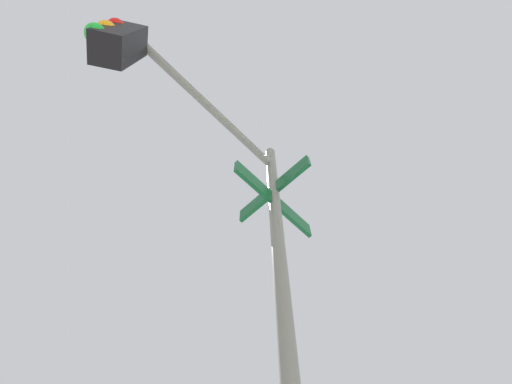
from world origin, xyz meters
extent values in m
cylinder|color=slate|center=(-6.91, -7.09, 2.62)|extent=(0.12, 0.12, 5.24)
cylinder|color=slate|center=(-6.07, -6.53, 4.84)|extent=(1.73, 1.20, 0.09)
cube|color=black|center=(-5.23, -5.97, 4.39)|extent=(0.28, 0.28, 0.80)
sphere|color=red|center=(-5.10, -5.88, 4.64)|extent=(0.18, 0.18, 0.18)
sphere|color=orange|center=(-5.10, -5.88, 4.39)|extent=(0.18, 0.18, 0.18)
sphere|color=green|center=(-5.10, -5.88, 4.14)|extent=(0.18, 0.18, 0.18)
cube|color=#0F5128|center=(-6.91, -7.09, 4.02)|extent=(0.94, 0.65, 0.20)
cube|color=#0F5128|center=(-6.91, -7.09, 4.24)|extent=(0.59, 0.85, 0.20)
camera|label=1|loc=(-6.34, -5.27, 0.92)|focal=24.99mm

